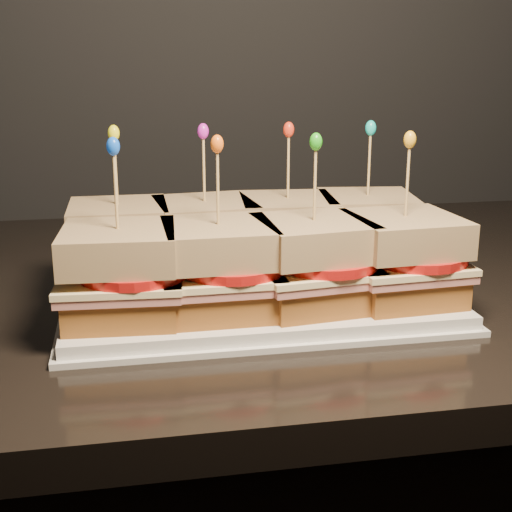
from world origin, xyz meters
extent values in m
cube|color=black|center=(-0.62, 1.65, 0.88)|extent=(2.32, 0.73, 0.04)
cube|color=white|center=(-0.67, 1.53, 0.90)|extent=(0.39, 0.24, 0.02)
cube|color=white|center=(-0.67, 1.53, 0.90)|extent=(0.40, 0.25, 0.01)
cube|color=#5C3214|center=(-0.81, 1.59, 0.93)|extent=(0.10, 0.10, 0.03)
cube|color=#B4625D|center=(-0.81, 1.59, 0.95)|extent=(0.11, 0.11, 0.01)
cube|color=#FFE7A8|center=(-0.81, 1.59, 0.95)|extent=(0.11, 0.11, 0.01)
cylinder|color=red|center=(-0.79, 1.58, 0.96)|extent=(0.10, 0.10, 0.01)
cube|color=#623513|center=(-0.81, 1.59, 0.98)|extent=(0.10, 0.10, 0.03)
cylinder|color=tan|center=(-0.81, 1.59, 1.03)|extent=(0.00, 0.00, 0.09)
ellipsoid|color=yellow|center=(-0.81, 1.59, 1.07)|extent=(0.01, 0.01, 0.02)
cube|color=#5C3214|center=(-0.71, 1.59, 0.93)|extent=(0.11, 0.11, 0.03)
cube|color=#B4625D|center=(-0.71, 1.59, 0.95)|extent=(0.12, 0.12, 0.01)
cube|color=#FFE7A8|center=(-0.71, 1.59, 0.95)|extent=(0.12, 0.12, 0.01)
cylinder|color=red|center=(-0.70, 1.58, 0.96)|extent=(0.10, 0.10, 0.01)
cube|color=#623513|center=(-0.71, 1.59, 0.98)|extent=(0.11, 0.11, 0.03)
cylinder|color=tan|center=(-0.71, 1.59, 1.03)|extent=(0.00, 0.00, 0.09)
ellipsoid|color=#CC1FC2|center=(-0.71, 1.59, 1.07)|extent=(0.01, 0.01, 0.02)
cube|color=#5C3214|center=(-0.62, 1.59, 0.93)|extent=(0.11, 0.11, 0.03)
cube|color=#B4625D|center=(-0.62, 1.59, 0.95)|extent=(0.12, 0.12, 0.01)
cube|color=#FFE7A8|center=(-0.62, 1.59, 0.95)|extent=(0.12, 0.12, 0.01)
cylinder|color=red|center=(-0.61, 1.58, 0.96)|extent=(0.10, 0.10, 0.01)
cube|color=#623513|center=(-0.62, 1.59, 0.98)|extent=(0.11, 0.11, 0.03)
cylinder|color=tan|center=(-0.62, 1.59, 1.03)|extent=(0.00, 0.00, 0.09)
ellipsoid|color=red|center=(-0.62, 1.59, 1.07)|extent=(0.01, 0.01, 0.02)
cube|color=#5C3214|center=(-0.53, 1.59, 0.93)|extent=(0.11, 0.11, 0.03)
cube|color=#B4625D|center=(-0.53, 1.59, 0.95)|extent=(0.12, 0.12, 0.01)
cube|color=#FFE7A8|center=(-0.53, 1.59, 0.95)|extent=(0.13, 0.12, 0.01)
cylinder|color=red|center=(-0.52, 1.58, 0.96)|extent=(0.10, 0.10, 0.01)
cube|color=#623513|center=(-0.53, 1.59, 0.98)|extent=(0.12, 0.12, 0.03)
cylinder|color=tan|center=(-0.53, 1.59, 1.03)|extent=(0.00, 0.00, 0.09)
ellipsoid|color=#12B6AE|center=(-0.53, 1.59, 1.07)|extent=(0.01, 0.01, 0.02)
cube|color=#5C3214|center=(-0.81, 1.48, 0.93)|extent=(0.11, 0.11, 0.03)
cube|color=#B4625D|center=(-0.81, 1.48, 0.95)|extent=(0.12, 0.11, 0.01)
cube|color=#FFE7A8|center=(-0.81, 1.48, 0.95)|extent=(0.12, 0.12, 0.01)
cylinder|color=red|center=(-0.79, 1.47, 0.96)|extent=(0.10, 0.10, 0.01)
cube|color=#623513|center=(-0.81, 1.48, 0.98)|extent=(0.11, 0.11, 0.03)
cylinder|color=tan|center=(-0.81, 1.48, 1.03)|extent=(0.00, 0.00, 0.09)
ellipsoid|color=blue|center=(-0.81, 1.48, 1.07)|extent=(0.01, 0.01, 0.02)
cube|color=#5C3214|center=(-0.71, 1.48, 0.93)|extent=(0.10, 0.10, 0.03)
cube|color=#B4625D|center=(-0.71, 1.48, 0.95)|extent=(0.11, 0.11, 0.01)
cube|color=#FFE7A8|center=(-0.71, 1.48, 0.95)|extent=(0.11, 0.11, 0.01)
cylinder|color=red|center=(-0.70, 1.47, 0.96)|extent=(0.10, 0.10, 0.01)
cube|color=#623513|center=(-0.71, 1.48, 0.98)|extent=(0.10, 0.10, 0.03)
cylinder|color=tan|center=(-0.71, 1.48, 1.03)|extent=(0.00, 0.00, 0.09)
ellipsoid|color=orange|center=(-0.71, 1.48, 1.07)|extent=(0.01, 0.01, 0.02)
cube|color=#5C3214|center=(-0.62, 1.48, 0.93)|extent=(0.11, 0.11, 0.03)
cube|color=#B4625D|center=(-0.62, 1.48, 0.95)|extent=(0.12, 0.12, 0.01)
cube|color=#FFE7A8|center=(-0.62, 1.48, 0.95)|extent=(0.12, 0.12, 0.01)
cylinder|color=red|center=(-0.61, 1.47, 0.96)|extent=(0.10, 0.10, 0.01)
cube|color=#623513|center=(-0.62, 1.48, 0.98)|extent=(0.11, 0.11, 0.03)
cylinder|color=tan|center=(-0.62, 1.48, 1.03)|extent=(0.00, 0.00, 0.09)
ellipsoid|color=green|center=(-0.62, 1.48, 1.07)|extent=(0.01, 0.01, 0.02)
cube|color=#5C3214|center=(-0.53, 1.48, 0.93)|extent=(0.11, 0.11, 0.03)
cube|color=#B4625D|center=(-0.53, 1.48, 0.95)|extent=(0.12, 0.11, 0.01)
cube|color=#FFE7A8|center=(-0.53, 1.48, 0.95)|extent=(0.12, 0.12, 0.01)
cylinder|color=red|center=(-0.52, 1.47, 0.96)|extent=(0.10, 0.10, 0.01)
cube|color=#623513|center=(-0.53, 1.48, 0.98)|extent=(0.11, 0.11, 0.03)
cylinder|color=tan|center=(-0.53, 1.48, 1.03)|extent=(0.00, 0.00, 0.09)
ellipsoid|color=gold|center=(-0.53, 1.48, 1.07)|extent=(0.01, 0.01, 0.02)
camera|label=1|loc=(-0.80, 0.83, 1.15)|focal=50.00mm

